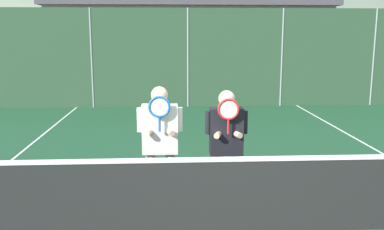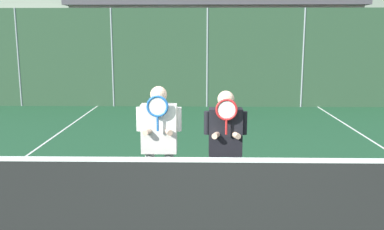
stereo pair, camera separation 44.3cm
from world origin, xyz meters
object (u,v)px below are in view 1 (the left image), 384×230
object	(u,v)px
player_center_left	(226,140)
car_left_of_center	(147,71)
car_center	(260,71)
car_right_of_center	(367,70)
car_far_left	(30,70)
player_leftmost	(160,138)

from	to	relation	value
player_center_left	car_left_of_center	world-z (taller)	car_left_of_center
player_center_left	car_center	xyz separation A→B (m)	(3.00, 11.86, -0.08)
player_center_left	car_right_of_center	distance (m)	14.20
player_center_left	car_far_left	bearing A→B (deg)	117.64
player_leftmost	car_left_of_center	bearing A→B (deg)	93.59
player_leftmost	car_center	size ratio (longest dim) A/B	0.42
player_leftmost	player_center_left	xyz separation A→B (m)	(0.90, -0.03, -0.04)
car_far_left	car_center	size ratio (longest dim) A/B	1.06
car_center	car_left_of_center	bearing A→B (deg)	178.32
car_right_of_center	car_left_of_center	bearing A→B (deg)	-179.97
car_center	player_center_left	bearing A→B (deg)	-104.19
player_leftmost	car_right_of_center	xyz separation A→B (m)	(8.50, 11.97, -0.14)
player_center_left	car_far_left	size ratio (longest dim) A/B	0.38
car_left_of_center	car_right_of_center	xyz separation A→B (m)	(9.25, 0.00, 0.01)
player_leftmost	car_left_of_center	distance (m)	11.99
car_left_of_center	car_center	size ratio (longest dim) A/B	0.98
player_center_left	car_far_left	distance (m)	13.89
car_center	car_right_of_center	xyz separation A→B (m)	(4.60, 0.14, -0.02)
player_leftmost	player_center_left	world-z (taller)	player_leftmost
car_far_left	player_center_left	bearing A→B (deg)	-62.36
player_leftmost	car_far_left	bearing A→B (deg)	114.29
car_left_of_center	car_center	xyz separation A→B (m)	(4.65, -0.14, 0.02)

